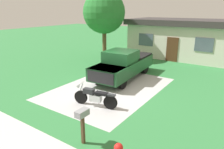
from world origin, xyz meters
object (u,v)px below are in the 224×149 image
motorcycle (95,97)px  pickup_truck (124,64)px  neighbor_house (182,38)px  mailbox (82,118)px  shade_tree (104,13)px

motorcycle → pickup_truck: bearing=103.9°
pickup_truck → neighbor_house: 8.85m
motorcycle → neighbor_house: bearing=90.0°
mailbox → pickup_truck: bearing=110.3°
motorcycle → neighbor_house: 13.28m
neighbor_house → shade_tree: bearing=-138.7°
motorcycle → shade_tree: (-5.54, 8.34, 3.63)m
shade_tree → neighbor_house: bearing=41.3°
motorcycle → shade_tree: bearing=123.6°
motorcycle → mailbox: bearing=-59.3°
shade_tree → neighbor_house: (5.54, 4.87, -2.31)m
pickup_truck → motorcycle: bearing=-76.1°
mailbox → neighbor_house: size_ratio=0.13×
neighbor_house → motorcycle: bearing=-90.0°
mailbox → neighbor_house: bearing=95.3°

